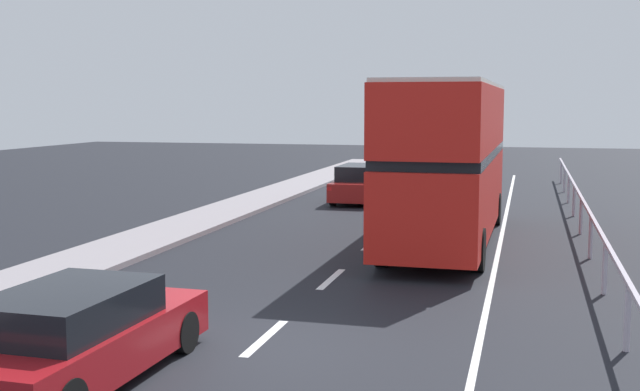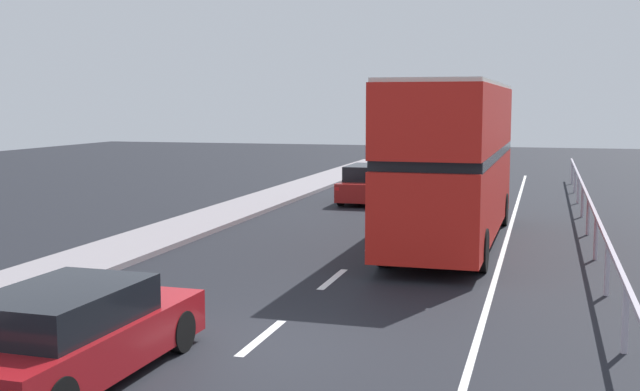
# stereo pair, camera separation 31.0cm
# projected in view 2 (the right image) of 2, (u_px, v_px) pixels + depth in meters

# --- Properties ---
(ground_plane) EXTENTS (74.79, 120.00, 0.10)m
(ground_plane) POSITION_uv_depth(u_px,v_px,m) (248.00, 352.00, 12.45)
(ground_plane) COLOR black
(lane_paint_markings) EXTENTS (3.53, 46.00, 0.01)m
(lane_paint_markings) POSITION_uv_depth(u_px,v_px,m) (448.00, 257.00, 19.92)
(lane_paint_markings) COLOR silver
(lane_paint_markings) RESTS_ON ground
(bridge_side_railing) EXTENTS (0.10, 42.00, 1.09)m
(bridge_side_railing) POSITION_uv_depth(u_px,v_px,m) (597.00, 223.00, 19.44)
(bridge_side_railing) COLOR #B9ADBC
(bridge_side_railing) RESTS_ON ground
(double_decker_bus_red) EXTENTS (2.61, 10.34, 4.33)m
(double_decker_bus_red) POSITION_uv_depth(u_px,v_px,m) (453.00, 158.00, 21.54)
(double_decker_bus_red) COLOR red
(double_decker_bus_red) RESTS_ON ground
(hatchback_car_near) EXTENTS (1.96, 4.55, 1.34)m
(hatchback_car_near) POSITION_uv_depth(u_px,v_px,m) (71.00, 335.00, 10.96)
(hatchback_car_near) COLOR maroon
(hatchback_car_near) RESTS_ON ground
(sedan_car_ahead) EXTENTS (1.75, 4.39, 1.44)m
(sedan_car_ahead) POSITION_uv_depth(u_px,v_px,m) (369.00, 184.00, 30.94)
(sedan_car_ahead) COLOR maroon
(sedan_car_ahead) RESTS_ON ground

